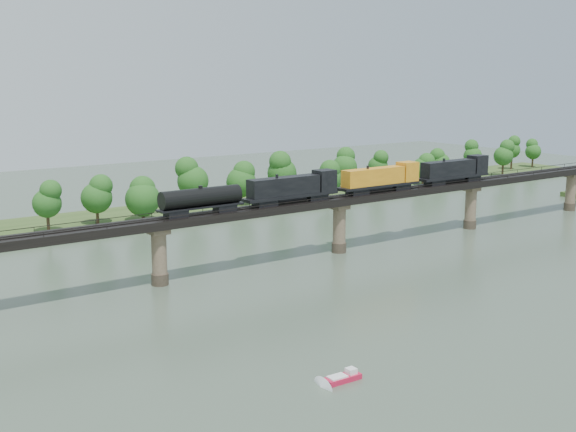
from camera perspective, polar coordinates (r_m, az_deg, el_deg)
ground at (r=127.13m, az=12.73°, el=-5.45°), size 400.00×400.00×0.00m
far_bank at (r=192.31m, az=-6.46°, el=0.58°), size 300.00×24.00×1.60m
bridge at (r=146.70m, az=4.07°, el=-0.80°), size 236.00×30.00×11.50m
bridge_superstructure at (r=145.54m, az=4.10°, el=1.64°), size 220.00×4.90×0.75m
far_treeline at (r=183.27m, az=-8.07°, el=2.57°), size 289.06×17.54×13.60m
freight_train at (r=147.24m, az=5.10°, el=2.70°), size 83.62×3.26×5.76m
motorboat at (r=87.55m, az=4.36°, el=-12.60°), size 4.75×1.84×1.31m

